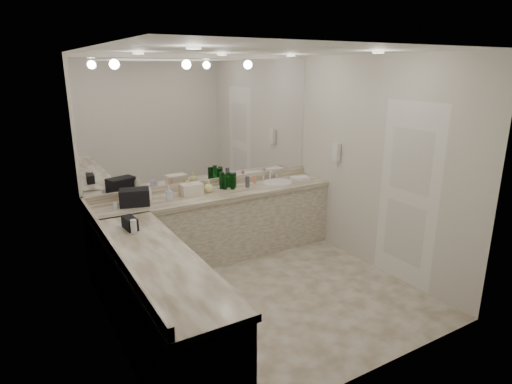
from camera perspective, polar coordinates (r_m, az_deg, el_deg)
floor at (r=4.90m, az=1.20°, el=-13.62°), size 3.20×3.20×0.00m
ceiling at (r=4.25m, az=1.42°, el=18.37°), size 3.20×3.20×0.00m
wall_back at (r=5.69m, az=-6.74°, el=4.59°), size 3.20×0.02×2.60m
wall_left at (r=3.84m, az=-19.43°, el=-2.06°), size 0.02×3.00×2.60m
wall_right at (r=5.40m, az=15.89°, el=3.43°), size 0.02×3.00×2.60m
vanity_back_base at (r=5.68m, az=-5.20°, el=-4.66°), size 3.20×0.60×0.84m
vanity_back_top at (r=5.53m, az=-5.28°, el=-0.33°), size 3.20×0.64×0.06m
vanity_left_base at (r=3.99m, az=-12.93°, el=-14.68°), size 0.60×2.40×0.84m
vanity_left_top at (r=3.78m, az=-13.22°, el=-8.79°), size 0.64×2.42×0.06m
backsplash_back at (r=5.76m, az=-6.55°, el=1.14°), size 3.20×0.04×0.10m
backsplash_left at (r=3.96m, az=-18.67°, el=-6.83°), size 0.04×3.00×0.10m
mirror_back at (r=5.61m, az=-6.86°, el=9.32°), size 3.12×0.01×1.55m
mirror_left at (r=3.72m, az=-19.94°, el=4.92°), size 0.01×2.92×1.55m
sink at (r=5.98m, az=2.91°, el=1.26°), size 0.44×0.44×0.03m
faucet at (r=6.13m, az=1.83°, el=2.37°), size 0.24×0.16×0.14m
wall_phone at (r=5.85m, az=10.67°, el=5.23°), size 0.06×0.10×0.24m
door at (r=5.13m, az=19.58°, el=-0.45°), size 0.02×0.82×2.10m
black_toiletry_bag at (r=5.15m, az=-15.88°, el=-0.70°), size 0.38×0.30×0.19m
black_bag_spill at (r=4.43m, az=-16.46°, el=-4.02°), size 0.12×0.23×0.12m
cream_cosmetic_case at (r=5.40m, az=-8.58°, el=0.33°), size 0.27×0.18×0.15m
hand_towel at (r=6.13m, az=5.85°, el=1.82°), size 0.28×0.22×0.04m
lotion_left at (r=4.30m, az=-16.00°, el=-4.47°), size 0.06×0.06×0.14m
soap_bottle_a at (r=5.25m, az=-14.16°, el=-0.10°), size 0.10×0.10×0.22m
soap_bottle_b at (r=5.27m, az=-11.54°, el=-0.15°), size 0.09×0.09×0.17m
soap_bottle_c at (r=5.50m, az=-6.36°, el=0.74°), size 0.13×0.13×0.16m
green_bottle_0 at (r=5.62m, az=-3.14°, el=1.44°), size 0.06×0.06×0.21m
green_bottle_1 at (r=5.65m, az=-4.59°, el=1.54°), size 0.07×0.07×0.22m
green_bottle_2 at (r=5.62m, az=-4.21°, el=1.39°), size 0.06×0.06×0.21m
green_bottle_3 at (r=5.70m, az=-2.97°, el=1.60°), size 0.07×0.07×0.20m
green_bottle_4 at (r=5.74m, az=-3.67°, el=1.68°), size 0.07×0.07×0.20m
amenity_bottle_0 at (r=5.43m, az=-9.98°, el=0.31°), size 0.07×0.07×0.14m
amenity_bottle_1 at (r=5.71m, az=-1.16°, el=1.36°), size 0.06×0.06×0.15m
amenity_bottle_2 at (r=5.91m, az=-0.21°, el=1.68°), size 0.04×0.04×0.11m
amenity_bottle_3 at (r=5.10m, az=-18.25°, el=-1.76°), size 0.05×0.05×0.07m
amenity_bottle_4 at (r=5.54m, az=-8.03°, el=0.40°), size 0.06×0.06×0.08m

